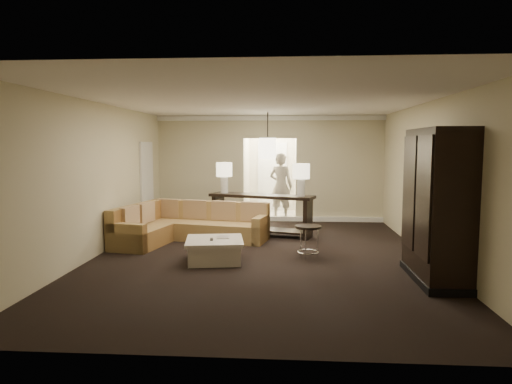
# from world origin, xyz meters

# --- Properties ---
(ground) EXTENTS (8.00, 8.00, 0.00)m
(ground) POSITION_xyz_m (0.00, 0.00, 0.00)
(ground) COLOR black
(ground) RESTS_ON ground
(wall_back) EXTENTS (6.00, 0.04, 2.80)m
(wall_back) POSITION_xyz_m (0.00, 4.00, 1.40)
(wall_back) COLOR beige
(wall_back) RESTS_ON ground
(wall_front) EXTENTS (6.00, 0.04, 2.80)m
(wall_front) POSITION_xyz_m (0.00, -4.00, 1.40)
(wall_front) COLOR beige
(wall_front) RESTS_ON ground
(wall_left) EXTENTS (0.04, 8.00, 2.80)m
(wall_left) POSITION_xyz_m (-3.00, 0.00, 1.40)
(wall_left) COLOR beige
(wall_left) RESTS_ON ground
(wall_right) EXTENTS (0.04, 8.00, 2.80)m
(wall_right) POSITION_xyz_m (3.00, 0.00, 1.40)
(wall_right) COLOR beige
(wall_right) RESTS_ON ground
(ceiling) EXTENTS (6.00, 8.00, 0.02)m
(ceiling) POSITION_xyz_m (0.00, 0.00, 2.80)
(ceiling) COLOR white
(ceiling) RESTS_ON wall_back
(crown_molding) EXTENTS (6.00, 0.10, 0.12)m
(crown_molding) POSITION_xyz_m (0.00, 3.95, 2.73)
(crown_molding) COLOR white
(crown_molding) RESTS_ON wall_back
(baseboard) EXTENTS (6.00, 0.10, 0.12)m
(baseboard) POSITION_xyz_m (0.00, 3.95, 0.06)
(baseboard) COLOR white
(baseboard) RESTS_ON ground
(side_door) EXTENTS (0.05, 0.90, 2.10)m
(side_door) POSITION_xyz_m (-2.97, 2.80, 1.05)
(side_door) COLOR silver
(side_door) RESTS_ON ground
(foyer) EXTENTS (1.44, 2.02, 2.80)m
(foyer) POSITION_xyz_m (0.00, 5.34, 1.30)
(foyer) COLOR white
(foyer) RESTS_ON ground
(sectional_sofa) EXTENTS (3.08, 2.28, 0.81)m
(sectional_sofa) POSITION_xyz_m (-1.68, 1.25, 0.32)
(sectional_sofa) COLOR brown
(sectional_sofa) RESTS_ON ground
(coffee_table) EXTENTS (1.11, 1.11, 0.41)m
(coffee_table) POSITION_xyz_m (-0.79, -0.39, 0.20)
(coffee_table) COLOR white
(coffee_table) RESTS_ON ground
(console_table) EXTENTS (2.43, 1.25, 0.92)m
(console_table) POSITION_xyz_m (-0.11, 2.00, 0.55)
(console_table) COLOR black
(console_table) RESTS_ON ground
(armoire) EXTENTS (0.67, 1.58, 2.27)m
(armoire) POSITION_xyz_m (2.69, -1.29, 1.09)
(armoire) COLOR black
(armoire) RESTS_ON ground
(drink_table) EXTENTS (0.47, 0.47, 0.59)m
(drink_table) POSITION_xyz_m (0.85, -0.04, 0.42)
(drink_table) COLOR black
(drink_table) RESTS_ON ground
(table_lamp_left) EXTENTS (0.37, 0.37, 0.70)m
(table_lamp_left) POSITION_xyz_m (-0.98, 2.29, 1.39)
(table_lamp_left) COLOR silver
(table_lamp_left) RESTS_ON console_table
(table_lamp_right) EXTENTS (0.37, 0.37, 0.70)m
(table_lamp_right) POSITION_xyz_m (0.77, 1.71, 1.39)
(table_lamp_right) COLOR silver
(table_lamp_right) RESTS_ON console_table
(pendant_light) EXTENTS (0.38, 0.38, 1.09)m
(pendant_light) POSITION_xyz_m (0.00, 2.70, 1.95)
(pendant_light) COLOR black
(pendant_light) RESTS_ON ceiling
(person) EXTENTS (0.86, 0.72, 2.01)m
(person) POSITION_xyz_m (0.29, 4.30, 1.01)
(person) COLOR beige
(person) RESTS_ON ground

